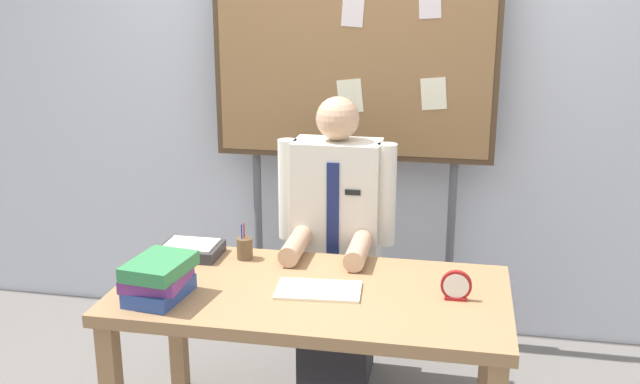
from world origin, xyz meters
TOP-DOWN VIEW (x-y plane):
  - back_wall at (0.00, 1.25)m, footprint 6.40×0.08m
  - desk at (0.00, 0.00)m, footprint 1.55×0.79m
  - person at (0.00, 0.58)m, footprint 0.55×0.56m
  - bulletin_board at (0.00, 1.05)m, footprint 1.44×0.09m
  - book_stack at (-0.56, -0.20)m, footprint 0.25×0.30m
  - open_notebook at (0.03, -0.02)m, footprint 0.35×0.22m
  - desk_clock at (0.56, 0.01)m, footprint 0.12×0.04m
  - pen_holder at (-0.35, 0.27)m, footprint 0.07×0.07m
  - paper_tray at (-0.60, 0.25)m, footprint 0.26×0.20m

SIDE VIEW (x-z plane):
  - desk at x=0.00m, z-range 0.27..0.99m
  - person at x=0.00m, z-range -0.05..1.35m
  - open_notebook at x=0.03m, z-range 0.72..0.73m
  - paper_tray at x=-0.60m, z-range 0.72..0.78m
  - pen_holder at x=-0.35m, z-range 0.69..0.85m
  - desk_clock at x=0.56m, z-range 0.71..0.83m
  - book_stack at x=-0.56m, z-range 0.72..0.89m
  - back_wall at x=0.00m, z-range 0.00..2.70m
  - bulletin_board at x=0.00m, z-range 0.47..2.57m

